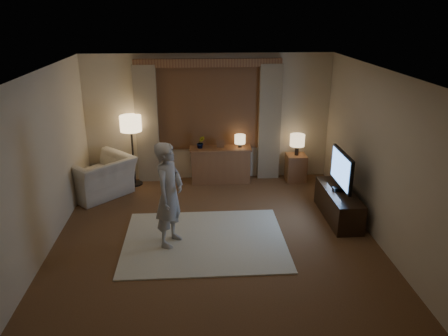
{
  "coord_description": "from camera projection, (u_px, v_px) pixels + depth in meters",
  "views": [
    {
      "loc": [
        -0.27,
        -5.99,
        3.44
      ],
      "look_at": [
        0.17,
        0.6,
        1.0
      ],
      "focal_mm": 35.0,
      "sensor_mm": 36.0,
      "label": 1
    }
  ],
  "objects": [
    {
      "name": "room",
      "position": [
        214.0,
        150.0,
        6.83
      ],
      "size": [
        5.04,
        5.54,
        2.64
      ],
      "color": "brown",
      "rests_on": "ground"
    },
    {
      "name": "rug",
      "position": [
        205.0,
        240.0,
        6.82
      ],
      "size": [
        2.5,
        2.0,
        0.02
      ],
      "primitive_type": "cube",
      "color": "beige",
      "rests_on": "floor"
    },
    {
      "name": "sideboard",
      "position": [
        220.0,
        165.0,
        9.05
      ],
      "size": [
        1.2,
        0.4,
        0.7
      ],
      "primitive_type": "cube",
      "color": "brown",
      "rests_on": "floor"
    },
    {
      "name": "picture_frame",
      "position": [
        220.0,
        145.0,
        8.9
      ],
      "size": [
        0.16,
        0.02,
        0.2
      ],
      "primitive_type": "cube",
      "color": "brown",
      "rests_on": "sideboard"
    },
    {
      "name": "plant",
      "position": [
        201.0,
        143.0,
        8.85
      ],
      "size": [
        0.17,
        0.13,
        0.3
      ],
      "primitive_type": "imported",
      "color": "#999999",
      "rests_on": "sideboard"
    },
    {
      "name": "table_lamp_sideboard",
      "position": [
        240.0,
        140.0,
        8.89
      ],
      "size": [
        0.22,
        0.22,
        0.3
      ],
      "color": "black",
      "rests_on": "sideboard"
    },
    {
      "name": "floor_lamp",
      "position": [
        131.0,
        127.0,
        8.59
      ],
      "size": [
        0.42,
        0.42,
        1.44
      ],
      "color": "black",
      "rests_on": "floor"
    },
    {
      "name": "armchair",
      "position": [
        99.0,
        177.0,
        8.36
      ],
      "size": [
        1.55,
        1.55,
        0.76
      ],
      "primitive_type": "imported",
      "rotation": [
        0.0,
        0.0,
        -2.35
      ],
      "color": "beige",
      "rests_on": "floor"
    },
    {
      "name": "side_table",
      "position": [
        296.0,
        168.0,
        9.13
      ],
      "size": [
        0.4,
        0.4,
        0.56
      ],
      "primitive_type": "cube",
      "color": "brown",
      "rests_on": "floor"
    },
    {
      "name": "table_lamp_side",
      "position": [
        297.0,
        141.0,
        8.92
      ],
      "size": [
        0.3,
        0.3,
        0.44
      ],
      "color": "black",
      "rests_on": "side_table"
    },
    {
      "name": "tv_stand",
      "position": [
        338.0,
        204.0,
        7.5
      ],
      "size": [
        0.45,
        1.4,
        0.5
      ],
      "primitive_type": "cube",
      "color": "black",
      "rests_on": "floor"
    },
    {
      "name": "tv",
      "position": [
        342.0,
        170.0,
        7.28
      ],
      "size": [
        0.24,
        0.96,
        0.7
      ],
      "color": "black",
      "rests_on": "tv_stand"
    },
    {
      "name": "person",
      "position": [
        169.0,
        195.0,
        6.46
      ],
      "size": [
        0.59,
        0.69,
        1.61
      ],
      "primitive_type": "imported",
      "rotation": [
        0.0,
        0.0,
        1.15
      ],
      "color": "#A19C94",
      "rests_on": "rug"
    }
  ]
}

